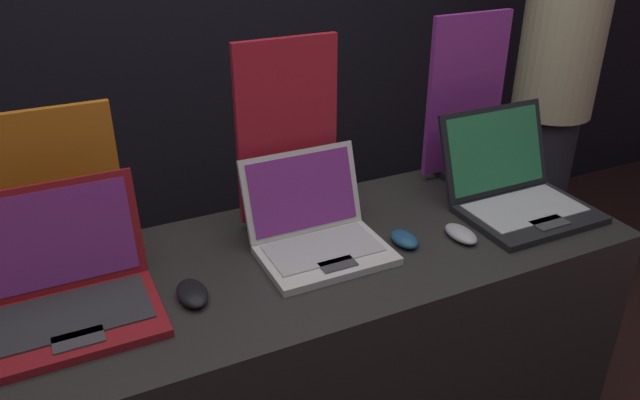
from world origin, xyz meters
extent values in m
cube|color=#282623|center=(0.00, 0.32, 0.44)|extent=(1.71, 0.64, 0.88)
cube|color=maroon|center=(-0.62, 0.27, 0.89)|extent=(0.37, 0.26, 0.02)
cube|color=#2D2D30|center=(-0.62, 0.29, 0.90)|extent=(0.33, 0.18, 0.00)
cube|color=#3F3F42|center=(-0.62, 0.19, 0.90)|extent=(0.10, 0.06, 0.00)
cube|color=maroon|center=(-0.62, 0.42, 1.03)|extent=(0.37, 0.05, 0.26)
cube|color=#8C338C|center=(-0.62, 0.41, 1.03)|extent=(0.34, 0.04, 0.23)
ellipsoid|color=black|center=(-0.36, 0.25, 0.90)|extent=(0.07, 0.12, 0.03)
cube|color=black|center=(-0.62, 0.56, 0.89)|extent=(0.19, 0.07, 0.02)
cube|color=orange|center=(-0.62, 0.56, 1.10)|extent=(0.35, 0.02, 0.39)
cube|color=silver|center=(0.00, 0.28, 0.89)|extent=(0.33, 0.23, 0.02)
cube|color=#B7B7B7|center=(0.00, 0.29, 0.90)|extent=(0.29, 0.16, 0.00)
cube|color=#3F3F42|center=(0.00, 0.21, 0.90)|extent=(0.09, 0.05, 0.00)
cube|color=silver|center=(0.00, 0.43, 1.01)|extent=(0.33, 0.08, 0.22)
cube|color=#8C338C|center=(0.00, 0.42, 1.01)|extent=(0.30, 0.07, 0.19)
ellipsoid|color=navy|center=(0.22, 0.25, 0.90)|extent=(0.06, 0.10, 0.03)
cube|color=black|center=(0.00, 0.52, 0.89)|extent=(0.16, 0.07, 0.02)
cube|color=red|center=(0.00, 0.52, 1.16)|extent=(0.29, 0.02, 0.50)
cube|color=black|center=(0.63, 0.22, 0.89)|extent=(0.37, 0.27, 0.02)
cube|color=#B7B7B7|center=(0.63, 0.24, 0.90)|extent=(0.33, 0.19, 0.00)
cube|color=#3F3F42|center=(0.63, 0.14, 0.90)|extent=(0.10, 0.06, 0.00)
cube|color=black|center=(0.63, 0.40, 1.03)|extent=(0.37, 0.10, 0.25)
cube|color=#2D7F4C|center=(0.63, 0.39, 1.03)|extent=(0.34, 0.08, 0.22)
ellipsoid|color=#B2B2B7|center=(0.38, 0.21, 0.90)|extent=(0.06, 0.12, 0.03)
cube|color=black|center=(0.63, 0.56, 0.89)|extent=(0.15, 0.07, 0.02)
cube|color=purple|center=(0.63, 0.56, 1.16)|extent=(0.28, 0.02, 0.50)
cylinder|color=#282833|center=(1.43, 0.95, 0.43)|extent=(0.27, 0.27, 0.85)
cylinder|color=beige|center=(1.43, 0.95, 1.21)|extent=(0.34, 0.34, 0.71)
camera|label=1|loc=(-0.61, -0.96, 1.76)|focal=35.00mm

